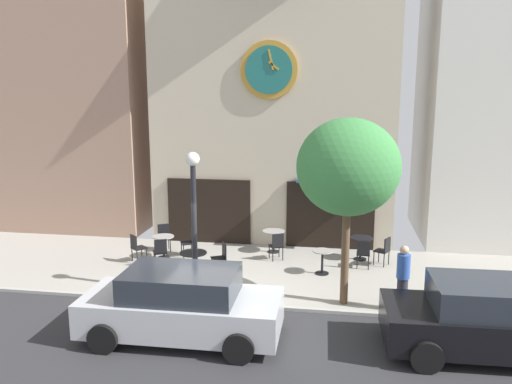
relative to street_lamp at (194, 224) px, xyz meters
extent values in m
cube|color=#9E998E|center=(0.67, 2.08, -1.97)|extent=(25.94, 5.45, 0.05)
cube|color=#2D2D30|center=(0.67, -3.94, -1.97)|extent=(25.94, 6.59, 0.05)
cube|color=#A8A5A0|center=(0.67, -0.63, -1.90)|extent=(25.94, 0.12, 0.08)
cube|color=beige|center=(1.29, 6.12, 2.84)|extent=(8.55, 2.63, 9.57)
cylinder|color=#B7842D|center=(1.29, 4.75, 4.09)|extent=(1.92, 0.10, 1.92)
cylinder|color=#1E6660|center=(1.29, 4.69, 4.09)|extent=(1.57, 0.04, 1.57)
cube|color=#B7842D|center=(1.46, 4.65, 4.22)|extent=(0.38, 0.03, 0.31)
cube|color=#B7842D|center=(1.37, 4.65, 4.42)|extent=(0.21, 0.03, 0.67)
cube|color=black|center=(-0.84, 4.77, -0.79)|extent=(2.99, 0.10, 2.30)
cube|color=black|center=(3.43, 4.77, -0.79)|extent=(2.99, 0.10, 2.30)
cube|color=#33568C|center=(3.69, 4.46, 0.51)|extent=(2.74, 0.90, 0.12)
cube|color=#9E7A66|center=(-6.62, 7.12, 3.62)|extent=(5.92, 4.63, 11.12)
cylinder|color=black|center=(0.00, 0.00, -1.76)|extent=(0.32, 0.32, 0.36)
cylinder|color=black|center=(0.00, 0.00, -0.21)|extent=(0.14, 0.14, 3.46)
sphere|color=white|center=(0.00, 0.00, 1.70)|extent=(0.36, 0.36, 0.36)
cylinder|color=brown|center=(3.90, 0.03, -0.62)|extent=(0.20, 0.20, 2.63)
ellipsoid|color=#3D8442|center=(3.90, 0.03, 1.58)|extent=(2.53, 2.28, 2.40)
cylinder|color=black|center=(-1.87, 2.79, -1.58)|extent=(0.07, 0.07, 0.72)
cylinder|color=black|center=(-1.87, 2.79, -1.93)|extent=(0.40, 0.40, 0.03)
cylinder|color=gray|center=(-1.87, 2.79, -1.22)|extent=(0.70, 0.70, 0.03)
cylinder|color=black|center=(-0.43, 1.29, -1.58)|extent=(0.07, 0.07, 0.72)
cylinder|color=black|center=(-0.43, 1.29, -1.93)|extent=(0.40, 0.40, 0.03)
cylinder|color=black|center=(-0.43, 1.29, -1.22)|extent=(0.79, 0.79, 0.03)
cylinder|color=black|center=(1.58, 3.98, -1.58)|extent=(0.07, 0.07, 0.73)
cylinder|color=black|center=(1.58, 3.98, -1.93)|extent=(0.40, 0.40, 0.03)
cylinder|color=gray|center=(1.58, 3.98, -1.21)|extent=(0.75, 0.75, 0.03)
cylinder|color=black|center=(3.28, 2.12, -1.59)|extent=(0.07, 0.07, 0.71)
cylinder|color=black|center=(3.28, 2.12, -1.93)|extent=(0.40, 0.40, 0.03)
cylinder|color=gray|center=(3.28, 2.12, -1.23)|extent=(0.61, 0.61, 0.03)
cylinder|color=black|center=(4.45, 3.65, -1.58)|extent=(0.07, 0.07, 0.73)
cylinder|color=black|center=(4.45, 3.65, -1.93)|extent=(0.40, 0.40, 0.03)
cylinder|color=black|center=(4.45, 3.65, -1.21)|extent=(0.73, 0.73, 0.03)
cube|color=black|center=(-2.09, 3.50, -1.49)|extent=(0.54, 0.54, 0.04)
cube|color=black|center=(-2.17, 3.66, -1.27)|extent=(0.35, 0.21, 0.45)
cylinder|color=black|center=(-2.16, 3.27, -1.72)|extent=(0.03, 0.03, 0.45)
cylinder|color=black|center=(-1.86, 3.43, -1.72)|extent=(0.03, 0.03, 0.45)
cylinder|color=black|center=(-2.32, 3.57, -1.72)|extent=(0.03, 0.03, 0.45)
cylinder|color=black|center=(-2.02, 3.73, -1.72)|extent=(0.03, 0.03, 0.45)
cube|color=black|center=(5.08, 3.23, -1.49)|extent=(0.55, 0.55, 0.04)
cube|color=black|center=(5.23, 3.14, -1.27)|extent=(0.22, 0.35, 0.45)
cylinder|color=black|center=(5.01, 3.47, -1.72)|extent=(0.03, 0.03, 0.45)
cylinder|color=black|center=(4.84, 3.17, -1.72)|extent=(0.03, 0.03, 0.45)
cylinder|color=black|center=(5.31, 3.30, -1.72)|extent=(0.03, 0.03, 0.45)
cylinder|color=black|center=(5.14, 3.00, -1.72)|extent=(0.03, 0.03, 0.45)
cube|color=black|center=(-1.15, 3.09, -1.49)|extent=(0.54, 0.54, 0.04)
cube|color=black|center=(-1.00, 3.18, -1.27)|extent=(0.22, 0.35, 0.45)
cylinder|color=black|center=(-1.39, 3.16, -1.72)|extent=(0.03, 0.03, 0.45)
cylinder|color=black|center=(-1.22, 2.86, -1.72)|extent=(0.03, 0.03, 0.45)
cylinder|color=black|center=(-1.09, 3.32, -1.72)|extent=(0.03, 0.03, 0.45)
cylinder|color=black|center=(-0.92, 3.03, -1.72)|extent=(0.03, 0.03, 0.45)
cube|color=black|center=(1.76, 3.23, -1.49)|extent=(0.54, 0.54, 0.04)
cube|color=black|center=(1.84, 3.07, -1.27)|extent=(0.36, 0.21, 0.45)
cylinder|color=black|center=(1.83, 3.45, -1.72)|extent=(0.03, 0.03, 0.45)
cylinder|color=black|center=(1.53, 3.30, -1.72)|extent=(0.03, 0.03, 0.45)
cylinder|color=black|center=(1.99, 3.15, -1.72)|extent=(0.03, 0.03, 0.45)
cylinder|color=black|center=(1.69, 3.00, -1.72)|extent=(0.03, 0.03, 0.45)
cube|color=black|center=(-1.71, 2.01, -1.49)|extent=(0.54, 0.54, 0.04)
cube|color=black|center=(-1.62, 1.85, -1.27)|extent=(0.36, 0.21, 0.45)
cylinder|color=black|center=(-1.63, 2.24, -1.72)|extent=(0.03, 0.03, 0.45)
cylinder|color=black|center=(-1.93, 2.08, -1.72)|extent=(0.03, 0.03, 0.45)
cylinder|color=black|center=(-1.48, 1.94, -1.72)|extent=(0.03, 0.03, 0.45)
cylinder|color=black|center=(-1.78, 1.78, -1.72)|extent=(0.03, 0.03, 0.45)
cube|color=black|center=(0.22, 1.69, -1.49)|extent=(0.54, 0.54, 0.04)
cube|color=black|center=(0.38, 1.78, -1.27)|extent=(0.21, 0.36, 0.45)
cylinder|color=black|center=(-0.01, 1.77, -1.72)|extent=(0.03, 0.03, 0.45)
cylinder|color=black|center=(0.15, 1.47, -1.72)|extent=(0.03, 0.03, 0.45)
cylinder|color=black|center=(0.30, 1.92, -1.72)|extent=(0.03, 0.03, 0.45)
cylinder|color=black|center=(0.45, 1.62, -1.72)|extent=(0.03, 0.03, 0.45)
cube|color=black|center=(4.50, 2.87, -1.49)|extent=(0.42, 0.42, 0.04)
cube|color=black|center=(4.49, 2.69, -1.27)|extent=(0.38, 0.06, 0.45)
cylinder|color=black|center=(4.67, 3.03, -1.72)|extent=(0.03, 0.03, 0.45)
cylinder|color=black|center=(4.34, 3.05, -1.72)|extent=(0.03, 0.03, 0.45)
cylinder|color=black|center=(4.66, 2.69, -1.72)|extent=(0.03, 0.03, 0.45)
cylinder|color=black|center=(4.32, 2.71, -1.72)|extent=(0.03, 0.03, 0.45)
cube|color=black|center=(-2.51, 2.31, -1.49)|extent=(0.56, 0.56, 0.04)
cube|color=black|center=(-2.62, 2.18, -1.27)|extent=(0.32, 0.28, 0.45)
cylinder|color=black|center=(-2.27, 2.33, -1.72)|extent=(0.03, 0.03, 0.45)
cylinder|color=black|center=(-2.53, 2.55, -1.72)|extent=(0.03, 0.03, 0.45)
cylinder|color=black|center=(-2.49, 2.07, -1.72)|extent=(0.03, 0.03, 0.45)
cylinder|color=black|center=(-2.75, 2.29, -1.72)|extent=(0.03, 0.03, 0.45)
cylinder|color=#2D2D38|center=(5.30, -0.21, -1.52)|extent=(0.31, 0.31, 0.85)
cylinder|color=#3359B2|center=(5.30, -0.21, -0.79)|extent=(0.38, 0.38, 0.60)
sphere|color=tan|center=(5.30, -0.21, -0.38)|extent=(0.22, 0.22, 0.22)
cube|color=#B7BABF|center=(0.39, -2.44, -1.35)|extent=(4.32, 1.86, 0.75)
cube|color=#262B33|center=(0.39, -2.44, -0.69)|extent=(2.43, 1.62, 0.60)
cylinder|color=black|center=(1.83, -3.32, -1.62)|extent=(0.64, 0.23, 0.64)
cylinder|color=black|center=(1.80, -1.52, -1.62)|extent=(0.64, 0.23, 0.64)
cylinder|color=black|center=(-1.01, -3.36, -1.62)|extent=(0.64, 0.23, 0.64)
cylinder|color=black|center=(-1.04, -1.56, -1.62)|extent=(0.64, 0.23, 0.64)
cube|color=black|center=(6.84, -2.12, -1.35)|extent=(4.35, 1.92, 0.75)
cube|color=#262B33|center=(6.84, -2.12, -0.69)|extent=(2.45, 1.65, 0.60)
cylinder|color=black|center=(5.45, -3.06, -1.62)|extent=(0.65, 0.24, 0.64)
cylinder|color=black|center=(5.40, -1.26, -1.62)|extent=(0.65, 0.24, 0.64)
camera|label=1|loc=(3.67, -12.50, 3.36)|focal=35.95mm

